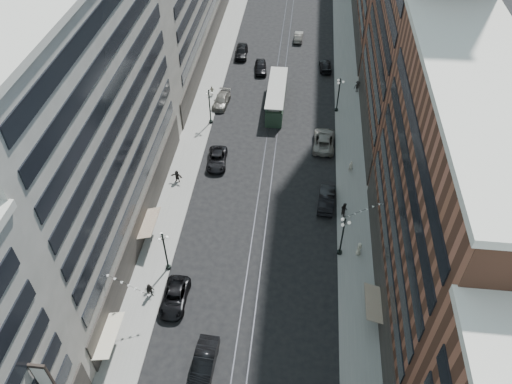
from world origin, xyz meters
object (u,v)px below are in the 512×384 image
at_px(car_14, 299,37).
at_px(car_11, 324,140).
at_px(pedestrian_5, 177,176).
at_px(pedestrian_6, 212,91).
at_px(car_7, 217,159).
at_px(car_10, 327,199).
at_px(lamppost_se_mid, 338,94).
at_px(pedestrian_extra_0, 359,249).
at_px(car_5, 204,363).
at_px(pedestrian_8, 351,166).
at_px(lamppost_sw_far, 165,250).
at_px(lamppost_sw_mid, 210,105).
at_px(pedestrian_2, 150,291).
at_px(pedestrian_7, 344,209).
at_px(streetcar, 276,97).
at_px(car_12, 325,66).
at_px(car_9, 241,51).
at_px(car_13, 261,67).
at_px(lamppost_se_far, 342,235).
at_px(car_8, 221,100).
at_px(pedestrian_9, 358,86).
at_px(car_2, 175,297).

bearing_deg(car_14, car_11, 100.41).
height_order(pedestrian_5, pedestrian_6, pedestrian_5).
xyz_separation_m(car_7, car_10, (14.50, -6.23, 0.14)).
relative_size(lamppost_se_mid, pedestrian_extra_0, 3.22).
relative_size(car_5, pedestrian_8, 3.37).
distance_m(car_7, pedestrian_extra_0, 22.78).
height_order(car_5, pedestrian_5, pedestrian_5).
xyz_separation_m(lamppost_sw_far, pedestrian_6, (-1.03, 34.33, -2.16)).
bearing_deg(pedestrian_8, lamppost_sw_mid, -33.37).
xyz_separation_m(pedestrian_2, pedestrian_7, (19.87, 13.78, 0.02)).
bearing_deg(streetcar, car_14, 83.55).
xyz_separation_m(car_10, car_12, (-0.24, 32.61, -0.19)).
bearing_deg(car_5, car_10, 66.57).
bearing_deg(pedestrian_5, car_9, 95.89).
xyz_separation_m(lamppost_se_mid, car_11, (-1.87, -8.54, -2.23)).
bearing_deg(car_13, pedestrian_7, -74.71).
distance_m(lamppost_se_mid, streetcar, 9.35).
height_order(streetcar, car_7, streetcar).
xyz_separation_m(streetcar, pedestrian_6, (-10.23, 1.72, -0.59)).
bearing_deg(car_10, pedestrian_5, -1.48).
relative_size(car_10, pedestrian_5, 3.11).
height_order(lamppost_se_far, pedestrian_7, lamppost_se_far).
distance_m(streetcar, car_7, 16.13).
bearing_deg(lamppost_se_far, lamppost_sw_mid, 128.66).
bearing_deg(streetcar, car_13, 108.57).
xyz_separation_m(lamppost_se_far, pedestrian_6, (-19.43, 30.33, -2.16)).
distance_m(lamppost_se_mid, pedestrian_2, 40.66).
relative_size(car_10, pedestrian_extra_0, 3.11).
bearing_deg(car_8, pedestrian_extra_0, -49.71).
xyz_separation_m(lamppost_sw_mid, car_11, (16.53, -3.54, -2.23)).
bearing_deg(car_12, lamppost_se_far, 88.31).
xyz_separation_m(lamppost_se_far, car_14, (-6.70, 50.71, -2.39)).
height_order(lamppost_sw_far, pedestrian_extra_0, lamppost_sw_far).
relative_size(lamppost_se_mid, car_10, 1.03).
relative_size(car_11, pedestrian_6, 3.99).
bearing_deg(lamppost_sw_far, pedestrian_9, 60.08).
xyz_separation_m(lamppost_sw_far, car_7, (2.40, 18.02, -2.36)).
xyz_separation_m(pedestrian_6, pedestrian_9, (22.73, 3.38, 0.17)).
bearing_deg(car_12, car_9, -16.40).
xyz_separation_m(streetcar, car_11, (7.33, -9.16, -0.66)).
bearing_deg(car_7, car_12, 57.63).
bearing_deg(pedestrian_7, car_5, 112.67).
relative_size(car_9, car_11, 0.84).
distance_m(lamppost_sw_far, car_2, 4.98).
relative_size(car_11, pedestrian_9, 3.29).
bearing_deg(car_2, car_11, 61.67).
height_order(car_2, car_13, car_13).
relative_size(lamppost_se_mid, car_8, 1.07).
bearing_deg(car_10, car_5, 68.72).
distance_m(lamppost_se_far, pedestrian_5, 22.78).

